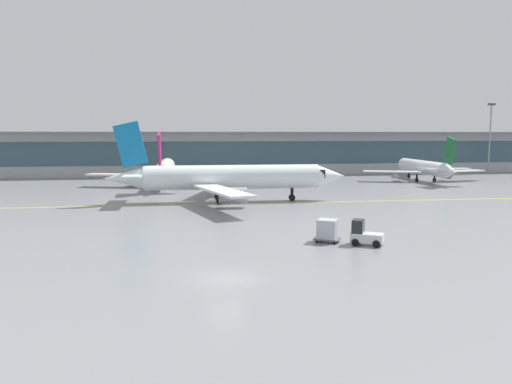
% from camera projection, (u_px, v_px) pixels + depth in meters
% --- Properties ---
extents(ground_plane, '(400.00, 400.00, 0.00)m').
position_uv_depth(ground_plane, '(225.00, 278.00, 31.87)').
color(ground_plane, gray).
extents(taxiway_centreline_stripe, '(109.99, 2.34, 0.01)m').
position_uv_depth(taxiway_centreline_stripe, '(234.00, 204.00, 65.84)').
color(taxiway_centreline_stripe, yellow).
rests_on(taxiway_centreline_stripe, ground_plane).
extents(terminal_concourse, '(206.63, 11.00, 9.60)m').
position_uv_depth(terminal_concourse, '(190.00, 153.00, 112.35)').
color(terminal_concourse, '#B2B7BC').
rests_on(terminal_concourse, ground_plane).
extents(gate_airplane_1, '(26.87, 28.87, 9.57)m').
position_uv_depth(gate_airplane_1, '(164.00, 170.00, 88.15)').
color(gate_airplane_1, silver).
rests_on(gate_airplane_1, ground_plane).
extents(gate_airplane_2, '(24.44, 26.32, 8.72)m').
position_uv_depth(gate_airplane_2, '(423.00, 168.00, 97.36)').
color(gate_airplane_2, white).
rests_on(gate_airplane_2, ground_plane).
extents(taxiing_regional_jet, '(32.71, 30.48, 10.86)m').
position_uv_depth(taxiing_regional_jet, '(229.00, 178.00, 67.37)').
color(taxiing_regional_jet, white).
rests_on(taxiing_regional_jet, ground_plane).
extents(baggage_tug, '(2.95, 2.56, 2.10)m').
position_uv_depth(baggage_tug, '(364.00, 234.00, 41.38)').
color(baggage_tug, silver).
rests_on(baggage_tug, ground_plane).
extents(cargo_dolly_lead, '(2.62, 2.44, 1.94)m').
position_uv_depth(cargo_dolly_lead, '(327.00, 230.00, 42.49)').
color(cargo_dolly_lead, '#595B60').
rests_on(cargo_dolly_lead, ground_plane).
extents(apron_light_mast_1, '(1.80, 0.36, 16.18)m').
position_uv_depth(apron_light_mast_1, '(490.00, 135.00, 115.88)').
color(apron_light_mast_1, gray).
rests_on(apron_light_mast_1, ground_plane).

